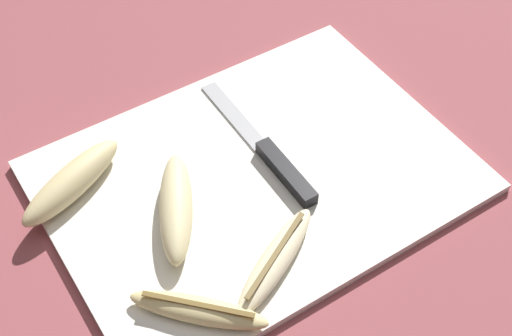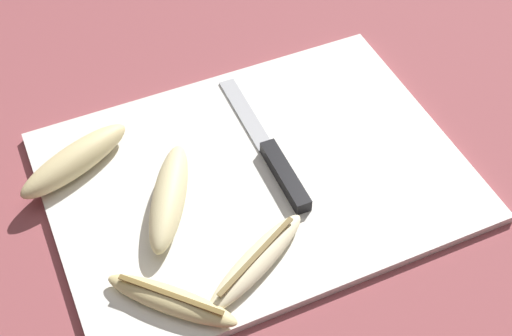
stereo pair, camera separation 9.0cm
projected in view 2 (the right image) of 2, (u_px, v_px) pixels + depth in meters
The scene contains 7 objects.
ground_plane at pixel (256, 179), 0.91m from camera, with size 4.00×4.00×0.00m, color #93474C.
cutting_board at pixel (256, 176), 0.91m from camera, with size 0.52×0.38×0.01m.
knife at pixel (277, 163), 0.91m from camera, with size 0.02×0.26×0.02m.
banana_mellow_near at pixel (75, 160), 0.89m from camera, with size 0.16×0.10×0.04m.
banana_bright_far at pixel (256, 261), 0.81m from camera, with size 0.16×0.11×0.02m.
banana_soft_right at pixel (169, 197), 0.86m from camera, with size 0.11×0.16×0.04m.
banana_spotted_left at pixel (171, 300), 0.77m from camera, with size 0.13×0.13×0.02m.
Camera 2 is at (-0.24, -0.53, 0.70)m, focal length 50.00 mm.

